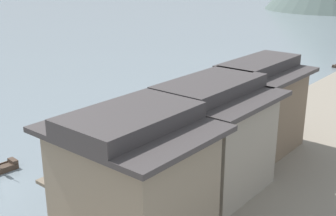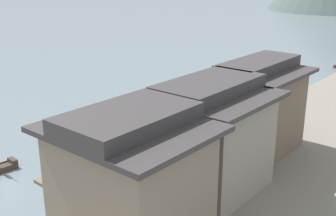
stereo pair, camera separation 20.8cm
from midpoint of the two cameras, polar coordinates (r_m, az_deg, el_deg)
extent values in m
cube|color=#423328|center=(29.90, -20.16, -6.66)|extent=(0.82, 0.41, 0.27)
cube|color=brown|center=(40.21, 11.21, 0.06)|extent=(1.04, 5.39, 0.23)
cube|color=brown|center=(42.25, 13.01, 1.14)|extent=(0.75, 0.39, 0.21)
cube|color=brown|center=(38.09, 9.24, -0.52)|extent=(0.75, 0.39, 0.21)
cube|color=brown|center=(40.34, 10.78, 0.37)|extent=(0.29, 4.86, 0.08)
cube|color=brown|center=(39.99, 11.67, 0.16)|extent=(0.29, 4.86, 0.08)
ellipsoid|color=brown|center=(40.11, 11.23, 0.48)|extent=(0.78, 1.06, 0.40)
cube|color=#423328|center=(59.55, 21.36, 5.26)|extent=(0.87, 0.45, 0.18)
cube|color=#423328|center=(57.89, 13.74, 5.48)|extent=(2.07, 5.56, 0.21)
cube|color=#423328|center=(55.42, 13.03, 5.18)|extent=(1.01, 0.53, 0.19)
cube|color=#423328|center=(60.29, 14.42, 6.12)|extent=(1.01, 0.53, 0.19)
cube|color=#423328|center=(57.74, 14.22, 5.55)|extent=(1.01, 4.88, 0.08)
cube|color=#423328|center=(57.99, 13.28, 5.68)|extent=(1.01, 4.88, 0.08)
ellipsoid|color=brown|center=(57.81, 13.77, 5.83)|extent=(1.19, 1.50, 0.53)
cube|color=#232326|center=(46.57, 15.60, 2.24)|extent=(1.65, 3.60, 0.21)
cube|color=#232326|center=(47.82, 16.66, 2.80)|extent=(1.07, 0.51, 0.19)
cube|color=#232326|center=(45.23, 14.52, 2.12)|extent=(1.07, 0.51, 0.19)
cube|color=#232326|center=(46.80, 15.07, 2.55)|extent=(0.53, 2.94, 0.08)
cube|color=#232326|center=(46.26, 16.16, 2.27)|extent=(0.53, 2.94, 0.08)
ellipsoid|color=brown|center=(46.46, 15.64, 2.70)|extent=(1.23, 1.58, 0.57)
cube|color=gray|center=(19.24, -5.05, -10.34)|extent=(5.93, 4.99, 5.20)
cube|color=#6E6151|center=(21.47, -11.44, -7.46)|extent=(0.70, 4.99, 0.16)
cube|color=#3D3838|center=(18.10, -5.29, -2.77)|extent=(6.83, 5.89, 0.24)
cube|color=#3D3838|center=(17.93, -5.34, -1.37)|extent=(3.56, 5.89, 0.70)
cube|color=gray|center=(23.75, 5.21, -4.56)|extent=(5.47, 5.44, 5.20)
cube|color=gray|center=(25.48, -0.51, -2.85)|extent=(0.70, 5.44, 0.16)
cube|color=#3D3838|center=(22.83, 5.41, 1.74)|extent=(6.37, 6.34, 0.24)
cube|color=#3D3838|center=(22.70, 5.45, 2.88)|extent=(3.28, 6.34, 0.70)
cube|color=#75604C|center=(29.01, 11.45, -0.54)|extent=(4.50, 5.82, 5.20)
cube|color=brown|center=(30.24, 7.14, 0.47)|extent=(0.70, 5.82, 0.16)
cube|color=#3D3838|center=(28.26, 11.79, 4.68)|extent=(5.40, 6.72, 0.24)
cube|color=#3D3838|center=(28.16, 11.86, 5.61)|extent=(2.70, 6.72, 0.70)
cylinder|color=#473828|center=(24.02, -8.09, -10.23)|extent=(0.20, 0.20, 0.80)
cylinder|color=#473828|center=(28.58, 2.14, -5.27)|extent=(0.20, 0.20, 0.74)
cylinder|color=#473828|center=(35.76, 11.08, -0.65)|extent=(0.20, 0.20, 0.74)
camera|label=1|loc=(0.10, -90.17, -0.06)|focal=45.73mm
camera|label=2|loc=(0.10, 89.83, 0.06)|focal=45.73mm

